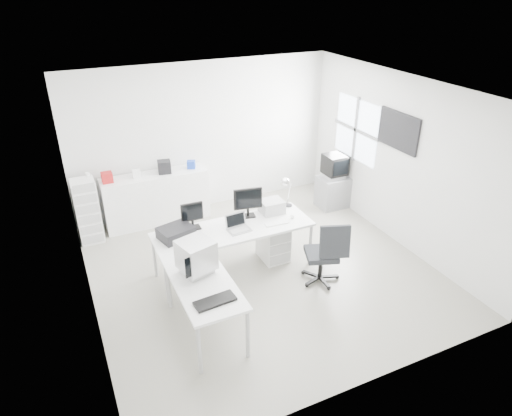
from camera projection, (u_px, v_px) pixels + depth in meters
name	position (u px, v px, depth m)	size (l,w,h in m)	color
floor	(261.00, 270.00, 7.16)	(5.00, 5.00, 0.01)	#B4B2A2
ceiling	(263.00, 91.00, 5.87)	(5.00, 5.00, 0.01)	white
back_wall	(204.00, 138.00, 8.53)	(5.00, 0.02, 2.80)	silver
left_wall	(78.00, 226.00, 5.58)	(0.02, 5.00, 2.80)	silver
right_wall	(400.00, 162.00, 7.45)	(0.02, 5.00, 2.80)	silver
window	(356.00, 130.00, 8.32)	(0.02, 1.20, 1.10)	white
wall_picture	(398.00, 131.00, 7.29)	(0.04, 0.90, 0.60)	black
main_desk	(234.00, 249.00, 6.99)	(2.40, 0.80, 0.75)	white
side_desk	(205.00, 307.00, 5.79)	(0.70, 1.40, 0.75)	white
drawer_pedestal	(273.00, 242.00, 7.33)	(0.40, 0.50, 0.60)	white
inkjet_printer	(176.00, 232.00, 6.55)	(0.47, 0.37, 0.17)	black
lcd_monitor_small	(192.00, 216.00, 6.72)	(0.33, 0.19, 0.41)	black
lcd_monitor_large	(248.00, 203.00, 7.05)	(0.45, 0.18, 0.46)	black
laptop	(239.00, 224.00, 6.71)	(0.36, 0.37, 0.24)	#B7B7BA
white_keyboard	(277.00, 223.00, 6.94)	(0.37, 0.11, 0.02)	white
white_mouse	(292.00, 216.00, 7.08)	(0.06, 0.06, 0.06)	white
laser_printer	(272.00, 206.00, 7.23)	(0.36, 0.31, 0.21)	#A8A8A8
desk_lamp	(289.00, 193.00, 7.37)	(0.15, 0.15, 0.46)	silver
crt_monitor	(196.00, 259.00, 5.72)	(0.36, 0.36, 0.42)	#B7B7BA
black_keyboard	(215.00, 301.00, 5.29)	(0.49, 0.20, 0.03)	black
office_chair	(322.00, 251.00, 6.70)	(0.59, 0.59, 1.02)	#272A2D
tv_cabinet	(333.00, 192.00, 8.97)	(0.57, 0.47, 0.62)	gray
crt_tv	(335.00, 167.00, 8.73)	(0.50, 0.48, 0.45)	black
sideboard	(157.00, 198.00, 8.35)	(1.89, 0.47, 0.95)	white
clutter_box_a	(107.00, 177.00, 7.79)	(0.18, 0.16, 0.18)	#A51718
clutter_box_b	(137.00, 174.00, 7.99)	(0.14, 0.12, 0.14)	white
clutter_box_c	(164.00, 167.00, 8.15)	(0.23, 0.20, 0.23)	black
clutter_box_d	(191.00, 165.00, 8.36)	(0.14, 0.13, 0.14)	#1A3FBA
clutter_bottle	(88.00, 179.00, 7.70)	(0.07, 0.07, 0.22)	white
filing_cabinet	(87.00, 211.00, 7.74)	(0.39, 0.46, 1.10)	white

